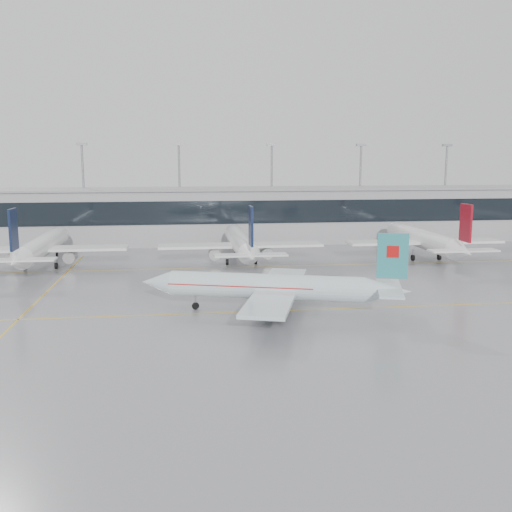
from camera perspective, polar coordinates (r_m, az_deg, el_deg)
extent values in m
plane|color=gray|center=(71.68, 1.23, -5.53)|extent=(320.00, 320.00, 0.00)
cube|color=gold|center=(71.68, 1.23, -5.53)|extent=(120.00, 0.25, 0.01)
cube|color=gold|center=(100.72, -1.31, -1.11)|extent=(120.00, 0.25, 0.01)
cube|color=gold|center=(87.72, -20.13, -3.31)|extent=(0.25, 60.00, 0.01)
cube|color=#97979A|center=(131.45, -2.79, 4.03)|extent=(180.00, 15.00, 12.00)
cube|color=black|center=(123.82, -2.51, 4.39)|extent=(180.00, 0.20, 5.00)
cube|color=gray|center=(131.00, -2.81, 6.73)|extent=(182.00, 16.00, 0.40)
cylinder|color=gray|center=(138.51, -16.82, 5.99)|extent=(0.50, 0.50, 22.00)
cube|color=gray|center=(138.34, -17.05, 10.67)|extent=(2.40, 1.00, 0.60)
cylinder|color=gray|center=(136.64, -7.64, 6.27)|extent=(0.50, 0.50, 22.00)
cube|color=gray|center=(136.48, -7.74, 11.01)|extent=(2.40, 1.00, 0.60)
cylinder|color=gray|center=(138.30, 1.57, 6.39)|extent=(0.50, 0.50, 22.00)
cube|color=gray|center=(138.13, 1.59, 11.08)|extent=(2.40, 1.00, 0.60)
cylinder|color=gray|center=(143.35, 10.35, 6.35)|extent=(0.50, 0.50, 22.00)
cube|color=gray|center=(143.19, 10.49, 10.87)|extent=(2.40, 1.00, 0.60)
cylinder|color=gray|center=(151.46, 18.35, 6.19)|extent=(0.50, 0.50, 22.00)
cube|color=gray|center=(151.31, 18.58, 10.46)|extent=(2.40, 1.00, 0.60)
cylinder|color=silver|center=(70.28, 0.94, -3.05)|extent=(23.75, 9.98, 3.13)
cone|color=silver|center=(73.64, -9.85, -2.61)|extent=(4.74, 4.17, 3.13)
cone|color=silver|center=(69.64, 13.04, -3.42)|extent=(6.27, 4.63, 3.13)
cube|color=silver|center=(70.16, 2.15, -3.42)|extent=(12.35, 26.20, 0.45)
cube|color=silver|center=(69.59, 13.21, -3.19)|extent=(5.59, 10.33, 0.25)
cube|color=teal|center=(68.85, 13.50, 0.01)|extent=(3.54, 1.39, 5.34)
cylinder|color=#9D9D9D|center=(65.98, 1.16, -5.60)|extent=(4.06, 3.06, 2.10)
cylinder|color=#9D9D9D|center=(75.20, 2.25, -3.70)|extent=(4.06, 3.06, 2.10)
cylinder|color=gray|center=(72.65, -6.07, -4.48)|extent=(0.20, 0.20, 1.30)
cylinder|color=black|center=(72.81, -6.06, -4.98)|extent=(0.95, 0.55, 0.90)
cylinder|color=gray|center=(67.95, 2.69, -5.34)|extent=(0.24, 0.24, 1.30)
cylinder|color=black|center=(68.12, 2.69, -5.87)|extent=(1.18, 0.75, 1.10)
cylinder|color=gray|center=(72.95, 3.19, -4.30)|extent=(0.24, 0.24, 1.30)
cylinder|color=black|center=(73.11, 3.19, -4.80)|extent=(1.18, 0.75, 1.10)
cube|color=#B70F0F|center=(68.77, 13.52, 0.44)|extent=(1.47, 0.84, 1.40)
cube|color=#B70F0F|center=(70.74, -1.46, -2.81)|extent=(18.14, 8.29, 0.12)
cylinder|color=white|center=(107.36, -20.53, 1.00)|extent=(3.59, 27.36, 3.59)
cone|color=white|center=(122.54, -18.89, 2.09)|extent=(3.59, 4.00, 3.59)
cone|color=white|center=(91.59, -22.84, -0.53)|extent=(3.59, 5.60, 3.59)
cube|color=white|center=(105.98, -20.70, 0.66)|extent=(29.64, 5.00, 0.45)
cube|color=white|center=(91.36, -22.88, -0.37)|extent=(11.40, 2.80, 0.25)
cube|color=#0E1835|center=(90.55, -23.10, 2.45)|extent=(0.35, 3.60, 6.12)
cylinder|color=#9D9D9D|center=(107.89, -23.07, -0.14)|extent=(2.10, 3.60, 2.10)
cylinder|color=#9D9D9D|center=(105.68, -18.06, -0.04)|extent=(2.10, 3.60, 2.10)
cylinder|color=gray|center=(118.04, -19.30, 0.53)|extent=(0.20, 0.20, 1.56)
cylinder|color=black|center=(118.16, -19.28, 0.16)|extent=(0.30, 0.90, 0.90)
cylinder|color=gray|center=(105.97, -22.12, -0.56)|extent=(0.24, 0.24, 1.56)
cylinder|color=black|center=(106.11, -22.10, -0.97)|extent=(0.45, 1.10, 1.10)
cylinder|color=gray|center=(104.76, -19.37, -0.51)|extent=(0.24, 0.24, 1.56)
cylinder|color=black|center=(104.89, -19.35, -0.92)|extent=(0.45, 1.10, 1.10)
cylinder|color=white|center=(105.00, -1.60, 1.43)|extent=(3.59, 27.36, 3.59)
cone|color=white|center=(120.48, -2.35, 2.47)|extent=(3.59, 4.00, 3.59)
cone|color=white|center=(88.82, -0.54, -0.07)|extent=(3.59, 5.60, 3.59)
cube|color=white|center=(103.58, -1.52, 1.09)|extent=(29.64, 5.00, 0.45)
cube|color=white|center=(88.57, -0.52, 0.10)|extent=(11.40, 2.80, 0.25)
cube|color=#0E1835|center=(87.74, -0.51, 3.02)|extent=(0.35, 3.60, 6.12)
cylinder|color=#9D9D9D|center=(103.94, -4.17, 0.26)|extent=(2.10, 3.60, 2.10)
cylinder|color=#9D9D9D|center=(104.89, 1.07, 0.37)|extent=(2.10, 3.60, 2.10)
cylinder|color=gray|center=(115.90, -2.12, 0.91)|extent=(0.20, 0.20, 1.56)
cylinder|color=black|center=(116.02, -2.12, 0.53)|extent=(0.30, 0.90, 0.90)
cylinder|color=gray|center=(102.70, -2.90, -0.16)|extent=(0.24, 0.24, 1.56)
cylinder|color=black|center=(102.83, -2.89, -0.59)|extent=(0.45, 1.10, 1.10)
cylinder|color=gray|center=(103.22, -0.02, -0.10)|extent=(0.24, 0.24, 1.56)
cylinder|color=black|center=(103.36, -0.02, -0.53)|extent=(0.45, 1.10, 1.10)
cylinder|color=white|center=(113.90, 16.21, 1.69)|extent=(3.59, 27.36, 3.59)
cone|color=white|center=(128.31, 13.44, 2.66)|extent=(3.59, 4.00, 3.59)
cone|color=white|center=(99.18, 19.98, 0.37)|extent=(3.59, 5.60, 3.59)
cube|color=white|center=(112.60, 16.50, 1.38)|extent=(29.64, 5.00, 0.45)
cube|color=white|center=(98.96, 20.04, 0.52)|extent=(11.40, 2.80, 0.25)
cube|color=maroon|center=(98.22, 20.24, 3.13)|extent=(0.35, 3.60, 6.12)
cylinder|color=#9D9D9D|center=(111.43, 14.10, 0.63)|extent=(2.10, 3.60, 2.10)
cylinder|color=#9D9D9D|center=(115.27, 18.55, 0.71)|extent=(2.10, 3.60, 2.10)
cylinder|color=gray|center=(124.02, 14.20, 1.19)|extent=(0.20, 0.20, 1.56)
cylinder|color=black|center=(124.13, 14.19, 0.84)|extent=(0.30, 0.90, 0.90)
cylinder|color=gray|center=(110.97, 15.43, 0.23)|extent=(0.24, 0.24, 1.56)
cylinder|color=black|center=(111.09, 15.41, -0.16)|extent=(0.45, 1.10, 1.10)
cylinder|color=gray|center=(113.07, 17.86, 0.28)|extent=(0.24, 0.24, 1.56)
cylinder|color=black|center=(113.20, 17.84, -0.10)|extent=(0.45, 1.10, 1.10)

